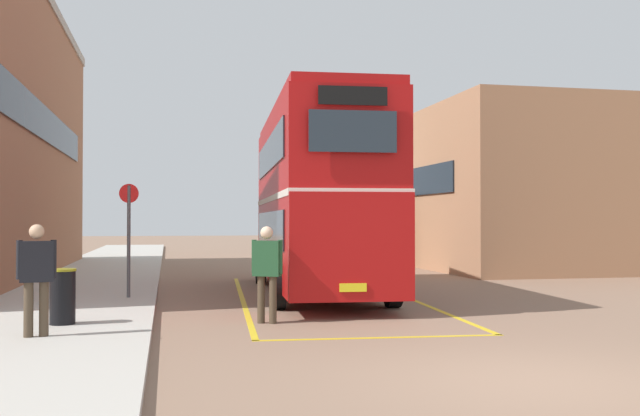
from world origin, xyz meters
The scene contains 10 objects.
ground_plane centered at (0.00, 14.40, 0.00)m, with size 135.60×135.60×0.00m, color #846651.
sidewalk_left centered at (-6.50, 16.80, 0.07)m, with size 4.00×57.60×0.14m, color #B2ADA3.
depot_building_right centered at (9.89, 22.33, 3.13)m, with size 8.84×17.67×6.26m.
double_decker_bus centered at (-0.46, 10.50, 2.51)m, with size 3.28×10.38×4.75m.
single_deck_bus centered at (3.96, 24.63, 1.64)m, with size 3.75×10.01×3.02m.
pedestrian_boarding centered at (-2.45, 5.40, 1.05)m, with size 0.55×0.42×1.79m.
pedestrian_waiting_near centered at (-6.20, 3.77, 1.13)m, with size 0.56×0.31×1.70m.
litter_bin centered at (-5.99, 5.06, 0.61)m, with size 0.45×0.45×0.94m.
bus_stop_sign centered at (-5.12, 9.22, 1.71)m, with size 0.44×0.12×2.60m.
bay_marking_yellow centered at (-0.52, 8.60, 0.00)m, with size 4.97×12.51×0.01m.
Camera 1 is at (-4.26, -7.82, 1.91)m, focal length 40.40 mm.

